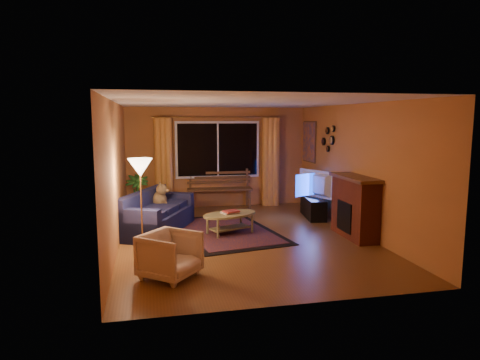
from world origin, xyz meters
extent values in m
cube|color=brown|center=(0.00, 0.00, -0.01)|extent=(4.50, 6.00, 0.02)
cube|color=white|center=(0.00, 0.00, 2.51)|extent=(4.50, 6.00, 0.02)
cube|color=#C0773C|center=(0.00, 3.01, 1.25)|extent=(4.50, 0.02, 2.50)
cube|color=#C0773C|center=(-2.26, 0.00, 1.25)|extent=(0.02, 6.00, 2.50)
cube|color=#C0773C|center=(2.26, 0.00, 1.25)|extent=(0.02, 6.00, 2.50)
cube|color=black|center=(0.00, 2.94, 1.45)|extent=(2.00, 0.02, 1.30)
cylinder|color=#BF8C3F|center=(0.00, 2.90, 2.25)|extent=(3.20, 0.03, 0.03)
cylinder|color=#EB983C|center=(-1.35, 2.88, 1.12)|extent=(0.36, 0.36, 2.24)
cylinder|color=#EB983C|center=(1.35, 2.88, 1.12)|extent=(0.36, 0.36, 2.24)
cube|color=#51331A|center=(0.01, 2.75, 0.24)|extent=(1.62, 0.55, 0.48)
imported|color=#235B1E|center=(-1.99, 2.27, 0.48)|extent=(0.56, 0.56, 0.96)
cube|color=#191B3D|center=(-1.56, 0.78, 0.40)|extent=(1.58, 2.13, 0.79)
imported|color=beige|center=(-1.45, -1.79, 0.36)|extent=(0.94, 0.95, 0.71)
cylinder|color=#BF8C3F|center=(-1.84, -0.46, 0.79)|extent=(0.28, 0.28, 1.57)
cube|color=maroon|center=(-0.24, 0.50, 0.01)|extent=(2.19, 3.01, 0.02)
cylinder|color=#938D55|center=(-0.20, 0.31, 0.20)|extent=(1.44, 1.44, 0.41)
cube|color=black|center=(1.91, 1.31, 0.22)|extent=(0.51, 1.12, 0.45)
imported|color=black|center=(1.91, 1.31, 0.76)|extent=(0.57, 1.03, 0.62)
cube|color=maroon|center=(2.05, -0.40, 0.55)|extent=(0.40, 1.20, 1.10)
cube|color=orange|center=(2.22, 2.45, 1.65)|extent=(0.04, 0.76, 0.96)
camera|label=1|loc=(-1.69, -7.61, 2.20)|focal=32.00mm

